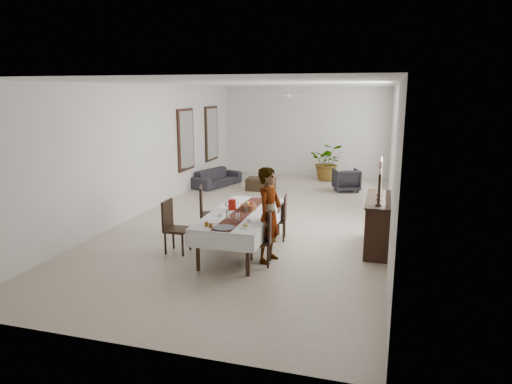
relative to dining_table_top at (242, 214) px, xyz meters
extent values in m
cube|color=#BFB198|center=(-0.28, 2.39, -0.74)|extent=(6.00, 12.00, 0.00)
cube|color=white|center=(-0.28, 2.39, 2.46)|extent=(6.00, 12.00, 0.02)
cube|color=silver|center=(-0.28, 8.39, 0.86)|extent=(6.00, 0.02, 3.20)
cube|color=silver|center=(-0.28, -3.61, 0.86)|extent=(6.00, 0.02, 3.20)
cube|color=silver|center=(-3.28, 2.39, 0.86)|extent=(0.02, 12.00, 3.20)
cube|color=silver|center=(2.72, 2.39, 0.86)|extent=(0.02, 12.00, 3.20)
cube|color=black|center=(0.00, 0.00, 0.00)|extent=(1.04, 2.44, 0.05)
cylinder|color=black|center=(-0.43, -1.16, -0.38)|extent=(0.07, 0.07, 0.71)
cylinder|color=black|center=(0.46, -1.15, -0.38)|extent=(0.07, 0.07, 0.71)
cylinder|color=black|center=(-0.46, 1.15, -0.38)|extent=(0.07, 0.07, 0.71)
cylinder|color=black|center=(0.43, 1.16, -0.38)|extent=(0.07, 0.07, 0.71)
cube|color=silver|center=(0.00, 0.00, 0.03)|extent=(1.23, 2.63, 0.01)
cube|color=silver|center=(-0.59, -0.01, -0.12)|extent=(0.04, 2.62, 0.30)
cube|color=white|center=(0.59, 0.01, -0.12)|extent=(0.04, 2.62, 0.30)
cube|color=white|center=(0.01, -1.30, -0.12)|extent=(1.20, 0.02, 0.30)
cube|color=white|center=(-0.01, 1.30, -0.12)|extent=(1.20, 0.02, 0.30)
cube|color=#582319|center=(0.00, 0.00, 0.04)|extent=(0.38, 2.54, 0.00)
cylinder|color=#9C140B|center=(-0.26, 0.15, 0.14)|extent=(0.15, 0.15, 0.20)
torus|color=maroon|center=(-0.34, 0.15, 0.14)|extent=(0.12, 0.02, 0.12)
cylinder|color=white|center=(0.13, -0.66, 0.12)|extent=(0.07, 0.07, 0.17)
cylinder|color=white|center=(-0.10, -0.56, 0.12)|extent=(0.07, 0.07, 0.17)
cylinder|color=white|center=(0.05, 0.05, 0.12)|extent=(0.07, 0.07, 0.17)
cylinder|color=silver|center=(0.31, -0.60, 0.07)|extent=(0.09, 0.09, 0.06)
cylinder|color=white|center=(0.31, -0.60, 0.04)|extent=(0.15, 0.15, 0.01)
cylinder|color=white|center=(-0.30, -0.36, 0.07)|extent=(0.09, 0.09, 0.06)
cylinder|color=silver|center=(-0.30, -0.36, 0.04)|extent=(0.15, 0.15, 0.01)
cylinder|color=white|center=(0.34, -0.91, 0.04)|extent=(0.24, 0.24, 0.02)
sphere|color=tan|center=(0.34, -0.91, 0.07)|extent=(0.09, 0.09, 0.09)
cylinder|color=white|center=(-0.30, -0.76, 0.04)|extent=(0.24, 0.24, 0.02)
cylinder|color=white|center=(-0.33, 0.55, 0.04)|extent=(0.24, 0.24, 0.02)
cylinder|color=#3B3A3F|center=(0.01, -1.06, 0.05)|extent=(0.37, 0.37, 0.02)
cylinder|color=brown|center=(-0.21, -1.10, 0.07)|extent=(0.06, 0.06, 0.08)
cylinder|color=brown|center=(-0.31, -1.04, 0.07)|extent=(0.06, 0.06, 0.08)
cylinder|color=brown|center=(0.05, 0.25, 0.09)|extent=(0.30, 0.30, 0.10)
sphere|color=maroon|center=(0.08, 0.27, 0.16)|extent=(0.09, 0.09, 0.09)
sphere|color=olive|center=(0.01, 0.28, 0.16)|extent=(0.08, 0.08, 0.08)
sphere|color=gold|center=(0.05, 0.20, 0.16)|extent=(0.09, 0.09, 0.09)
cube|color=black|center=(0.50, -0.58, -0.30)|extent=(0.47, 0.47, 0.05)
cylinder|color=black|center=(0.70, -0.72, -0.53)|extent=(0.05, 0.05, 0.41)
cylinder|color=black|center=(0.65, -0.38, -0.53)|extent=(0.05, 0.05, 0.41)
cylinder|color=black|center=(0.36, -0.77, -0.53)|extent=(0.05, 0.05, 0.41)
cylinder|color=black|center=(0.31, -0.43, -0.53)|extent=(0.05, 0.05, 0.41)
cube|color=black|center=(0.69, -0.55, -0.01)|extent=(0.10, 0.42, 0.53)
cube|color=black|center=(0.47, 0.87, -0.32)|extent=(0.45, 0.45, 0.05)
cylinder|color=black|center=(0.65, 0.73, -0.54)|extent=(0.04, 0.04, 0.39)
cylinder|color=black|center=(0.60, 1.05, -0.54)|extent=(0.04, 0.04, 0.39)
cylinder|color=black|center=(0.33, 0.68, -0.54)|extent=(0.04, 0.04, 0.39)
cylinder|color=black|center=(0.28, 1.01, -0.54)|extent=(0.04, 0.04, 0.39)
cube|color=black|center=(0.64, 0.89, -0.05)|extent=(0.09, 0.40, 0.51)
cube|color=black|center=(-1.17, -0.42, -0.28)|extent=(0.44, 0.44, 0.05)
cylinder|color=black|center=(-1.35, -0.24, -0.52)|extent=(0.04, 0.04, 0.43)
cylinder|color=black|center=(-1.34, -0.60, -0.52)|extent=(0.04, 0.04, 0.43)
cylinder|color=black|center=(-0.99, -0.24, -0.52)|extent=(0.04, 0.04, 0.43)
cylinder|color=black|center=(-0.99, -0.59, -0.52)|extent=(0.04, 0.04, 0.43)
cube|color=black|center=(-1.36, -0.42, 0.01)|extent=(0.05, 0.43, 0.55)
cube|color=black|center=(-0.89, 0.65, -0.25)|extent=(0.59, 0.59, 0.05)
cylinder|color=black|center=(-1.13, 0.76, -0.51)|extent=(0.06, 0.06, 0.46)
cylinder|color=black|center=(-1.00, 0.40, -0.51)|extent=(0.06, 0.06, 0.46)
cylinder|color=black|center=(-0.77, 0.89, -0.51)|extent=(0.06, 0.06, 0.46)
cylinder|color=black|center=(-0.65, 0.53, -0.51)|extent=(0.06, 0.06, 0.46)
cube|color=black|center=(-1.09, 0.58, 0.07)|extent=(0.20, 0.45, 0.59)
imported|color=gray|center=(0.62, -0.37, 0.13)|extent=(0.55, 0.71, 1.73)
cube|color=black|center=(2.50, 0.86, -0.24)|extent=(0.44, 1.63, 0.98)
cube|color=black|center=(2.50, 0.86, 0.26)|extent=(0.48, 1.70, 0.03)
cylinder|color=black|center=(2.50, 0.27, 0.29)|extent=(0.11, 0.11, 0.03)
cylinder|color=black|center=(2.50, 0.27, 0.58)|extent=(0.05, 0.05, 0.54)
cylinder|color=beige|center=(2.50, 0.27, 0.90)|extent=(0.04, 0.04, 0.09)
cylinder|color=black|center=(2.50, 0.70, 0.29)|extent=(0.11, 0.11, 0.03)
cylinder|color=black|center=(2.50, 0.70, 0.66)|extent=(0.05, 0.05, 0.71)
cylinder|color=white|center=(2.50, 0.70, 1.06)|extent=(0.04, 0.04, 0.09)
cylinder|color=black|center=(2.50, 1.14, 0.29)|extent=(0.11, 0.11, 0.03)
cylinder|color=black|center=(2.50, 1.14, 0.61)|extent=(0.05, 0.05, 0.60)
cylinder|color=beige|center=(2.50, 1.14, 0.95)|extent=(0.04, 0.04, 0.09)
imported|color=#2C292E|center=(-2.70, 5.71, -0.47)|extent=(1.24, 1.97, 0.54)
imported|color=#2A272C|center=(1.44, 6.05, -0.39)|extent=(0.96, 0.97, 0.69)
cube|color=black|center=(-1.13, 5.44, -0.54)|extent=(0.90, 0.62, 0.38)
imported|color=#2B4F1F|center=(0.67, 7.64, -0.09)|extent=(1.19, 1.04, 1.29)
cube|color=black|center=(-3.24, 4.59, 0.86)|extent=(0.06, 1.05, 1.85)
cube|color=white|center=(-3.21, 4.59, 0.86)|extent=(0.01, 0.90, 1.70)
cube|color=black|center=(-3.24, 6.69, 0.86)|extent=(0.06, 1.05, 1.85)
cube|color=white|center=(-3.21, 6.69, 0.86)|extent=(0.01, 0.90, 1.70)
cylinder|color=silver|center=(-0.28, 5.39, 2.36)|extent=(0.04, 0.04, 0.20)
cylinder|color=white|center=(-0.28, 5.39, 2.16)|extent=(0.16, 0.16, 0.08)
cube|color=white|center=(-0.28, 5.74, 2.16)|extent=(0.10, 0.55, 0.01)
cube|color=white|center=(-0.28, 5.04, 2.16)|extent=(0.10, 0.55, 0.01)
cube|color=white|center=(0.07, 5.39, 2.16)|extent=(0.55, 0.10, 0.01)
cube|color=white|center=(-0.63, 5.39, 2.16)|extent=(0.55, 0.10, 0.01)
camera|label=1|loc=(2.57, -8.00, 2.31)|focal=32.00mm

